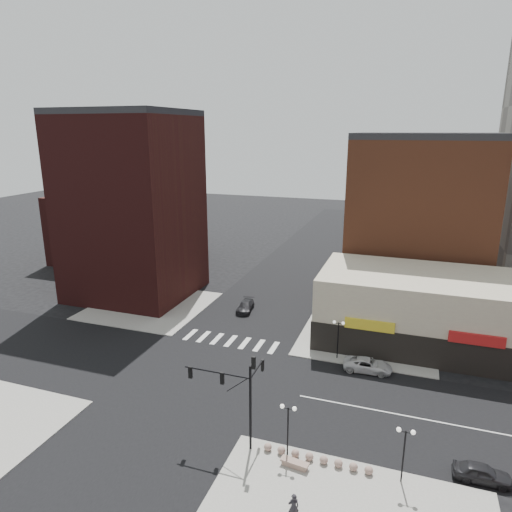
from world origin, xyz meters
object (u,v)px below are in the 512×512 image
(traffic_signal, at_px, (240,386))
(white_suv, at_px, (368,365))
(street_lamp_se_a, at_px, (288,418))
(dark_sedan_east, at_px, (482,473))
(street_lamp_se_b, at_px, (405,442))
(dark_sedan_north, at_px, (245,306))
(pedestrian, at_px, (293,507))
(street_lamp_ne, at_px, (338,330))
(stone_bench, at_px, (295,464))

(traffic_signal, bearing_deg, white_suv, 60.69)
(street_lamp_se_a, distance_m, dark_sedan_east, 13.59)
(street_lamp_se_b, xyz_separation_m, dark_sedan_north, (-20.65, 25.13, -2.65))
(street_lamp_se_a, relative_size, pedestrian, 2.22)
(dark_sedan_north, bearing_deg, street_lamp_se_a, -70.58)
(street_lamp_se_a, xyz_separation_m, dark_sedan_east, (13.18, 2.00, -2.65))
(street_lamp_ne, distance_m, pedestrian, 21.57)
(dark_sedan_north, distance_m, pedestrian, 33.84)
(street_lamp_se_b, xyz_separation_m, white_suv, (-3.72, 14.50, -2.63))
(street_lamp_ne, bearing_deg, stone_bench, -90.62)
(stone_bench, bearing_deg, street_lamp_se_a, 136.80)
(dark_sedan_north, bearing_deg, stone_bench, -70.04)
(street_lamp_ne, relative_size, stone_bench, 1.98)
(dark_sedan_north, bearing_deg, traffic_signal, -77.71)
(street_lamp_ne, xyz_separation_m, pedestrian, (0.87, -21.44, -2.23))
(street_lamp_se_a, height_order, dark_sedan_north, street_lamp_se_a)
(pedestrian, distance_m, stone_bench, 4.61)
(dark_sedan_east, distance_m, dark_sedan_north, 34.67)
(street_lamp_ne, bearing_deg, pedestrian, -87.69)
(street_lamp_se_a, relative_size, street_lamp_ne, 1.00)
(street_lamp_se_b, distance_m, street_lamp_ne, 17.46)
(dark_sedan_east, height_order, dark_sedan_north, dark_sedan_north)
(white_suv, relative_size, dark_sedan_north, 1.07)
(street_lamp_ne, distance_m, stone_bench, 17.25)
(street_lamp_ne, distance_m, dark_sedan_north, 16.63)
(pedestrian, bearing_deg, street_lamp_ne, -115.67)
(dark_sedan_north, bearing_deg, dark_sedan_east, -49.15)
(white_suv, bearing_deg, pedestrian, 170.16)
(pedestrian, bearing_deg, white_suv, -124.89)
(street_lamp_se_a, bearing_deg, pedestrian, -71.07)
(street_lamp_se_a, distance_m, street_lamp_se_b, 8.00)
(street_lamp_se_a, xyz_separation_m, dark_sedan_north, (-12.65, 25.13, -2.65))
(street_lamp_ne, bearing_deg, dark_sedan_north, 146.22)
(street_lamp_se_a, height_order, stone_bench, street_lamp_se_a)
(white_suv, xyz_separation_m, dark_sedan_north, (-16.93, 10.63, -0.02))
(white_suv, bearing_deg, dark_sedan_east, -147.49)
(street_lamp_ne, xyz_separation_m, white_suv, (3.28, -1.50, -2.63))
(dark_sedan_north, distance_m, stone_bench, 29.39)
(street_lamp_ne, bearing_deg, street_lamp_se_a, -93.58)
(traffic_signal, xyz_separation_m, stone_bench, (4.58, -1.17, -4.59))
(street_lamp_se_a, relative_size, dark_sedan_east, 1.11)
(white_suv, height_order, dark_sedan_north, white_suv)
(street_lamp_ne, height_order, stone_bench, street_lamp_ne)
(street_lamp_ne, height_order, dark_sedan_east, street_lamp_ne)
(street_lamp_se_a, height_order, pedestrian, street_lamp_se_a)
(white_suv, relative_size, dark_sedan_east, 1.27)
(pedestrian, bearing_deg, stone_bench, -104.66)
(stone_bench, bearing_deg, street_lamp_ne, 97.00)
(traffic_signal, relative_size, street_lamp_se_b, 1.87)
(street_lamp_ne, xyz_separation_m, stone_bench, (-0.19, -17.00, -2.92))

